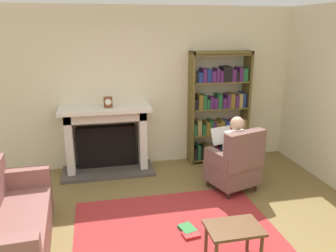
% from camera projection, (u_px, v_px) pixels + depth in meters
% --- Properties ---
extents(ground, '(14.00, 14.00, 0.00)m').
position_uv_depth(ground, '(182.00, 245.00, 3.84)').
color(ground, olive).
extents(back_wall, '(5.60, 0.10, 2.70)m').
position_uv_depth(back_wall, '(146.00, 88.00, 5.85)').
color(back_wall, beige).
rests_on(back_wall, ground).
extents(side_wall_right, '(0.10, 5.20, 2.70)m').
position_uv_depth(side_wall_right, '(332.00, 96.00, 5.16)').
color(side_wall_right, beige).
rests_on(side_wall_right, ground).
extents(area_rug, '(2.40, 1.80, 0.01)m').
position_uv_depth(area_rug, '(175.00, 230.00, 4.12)').
color(area_rug, '#A32B2C').
rests_on(area_rug, ground).
extents(fireplace, '(1.50, 0.64, 1.12)m').
position_uv_depth(fireplace, '(107.00, 137.00, 5.69)').
color(fireplace, '#4C4742').
rests_on(fireplace, ground).
extents(mantel_clock, '(0.14, 0.14, 0.16)m').
position_uv_depth(mantel_clock, '(108.00, 102.00, 5.43)').
color(mantel_clock, brown).
rests_on(mantel_clock, fireplace).
extents(bookshelf, '(1.06, 0.32, 1.97)m').
position_uv_depth(bookshelf, '(219.00, 109.00, 6.01)').
color(bookshelf, brown).
rests_on(bookshelf, ground).
extents(armchair_reading, '(0.80, 0.79, 0.97)m').
position_uv_depth(armchair_reading, '(235.00, 164.00, 5.00)').
color(armchair_reading, '#331E14').
rests_on(armchair_reading, ground).
extents(seated_reader, '(0.47, 0.59, 1.14)m').
position_uv_depth(seated_reader, '(231.00, 149.00, 5.04)').
color(seated_reader, silver).
rests_on(seated_reader, ground).
extents(sofa_floral, '(0.82, 1.74, 0.85)m').
position_uv_depth(sofa_floral, '(8.00, 225.00, 3.65)').
color(sofa_floral, '#8B5A53').
rests_on(sofa_floral, ground).
extents(side_table, '(0.56, 0.39, 0.43)m').
position_uv_depth(side_table, '(234.00, 232.00, 3.46)').
color(side_table, brown).
rests_on(side_table, ground).
extents(scattered_books, '(0.22, 0.33, 0.04)m').
position_uv_depth(scattered_books, '(189.00, 231.00, 4.05)').
color(scattered_books, red).
rests_on(scattered_books, area_rug).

